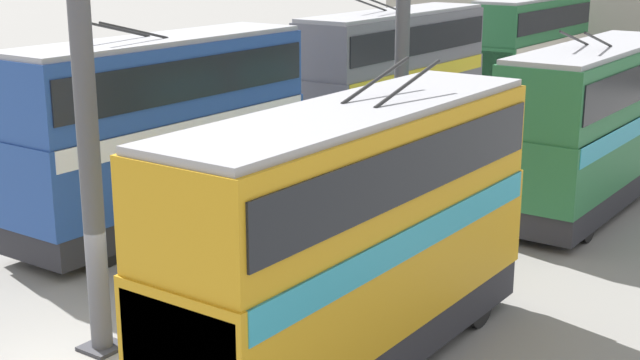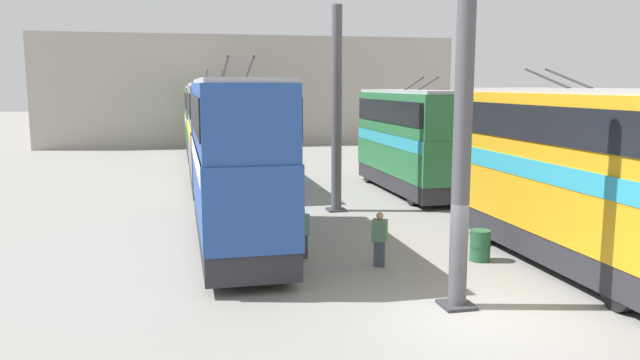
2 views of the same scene
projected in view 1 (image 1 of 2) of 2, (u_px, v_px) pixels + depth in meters
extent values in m
cylinder|color=#4C4C51|center=(89.00, 147.00, 16.91)|extent=(0.43, 0.43, 8.41)
cube|color=#333338|center=(103.00, 347.00, 18.00)|extent=(0.77, 0.77, 0.08)
cylinder|color=#4C4C51|center=(402.00, 73.00, 26.13)|extent=(0.43, 0.43, 8.41)
cube|color=#333338|center=(398.00, 208.00, 27.23)|extent=(0.77, 0.77, 0.08)
cylinder|color=black|center=(477.00, 303.00, 18.97)|extent=(1.04, 0.30, 1.04)
cylinder|color=black|center=(392.00, 282.00, 20.14)|extent=(1.04, 0.30, 1.04)
cube|color=#28282D|center=(355.00, 336.00, 17.04)|extent=(9.32, 2.45, 0.78)
cube|color=gold|center=(356.00, 266.00, 16.66)|extent=(9.51, 2.50, 2.07)
cube|color=teal|center=(356.00, 227.00, 16.46)|extent=(9.22, 2.54, 0.55)
cube|color=gold|center=(357.00, 164.00, 16.14)|extent=(9.41, 2.42, 1.86)
cube|color=black|center=(357.00, 159.00, 16.12)|extent=(9.13, 2.51, 1.02)
cube|color=#9E9EA3|center=(358.00, 110.00, 15.88)|extent=(9.32, 2.25, 0.14)
cube|color=black|center=(179.00, 346.00, 12.92)|extent=(0.12, 2.30, 1.32)
cylinder|color=#282828|center=(408.00, 83.00, 16.52)|extent=(2.35, 0.07, 0.65)
cylinder|color=#282828|center=(376.00, 80.00, 16.92)|extent=(2.35, 0.07, 0.65)
cylinder|color=black|center=(591.00, 166.00, 30.61)|extent=(0.91, 0.30, 0.91)
cylinder|color=black|center=(585.00, 226.00, 24.26)|extent=(0.91, 0.30, 0.91)
cylinder|color=black|center=(513.00, 212.00, 25.43)|extent=(0.91, 0.30, 0.91)
cube|color=#28282D|center=(588.00, 188.00, 27.31)|extent=(9.39, 2.45, 0.75)
cube|color=#286B3D|center=(591.00, 145.00, 26.96)|extent=(9.58, 2.50, 1.91)
cube|color=teal|center=(593.00, 123.00, 26.78)|extent=(9.29, 2.54, 0.55)
cube|color=#286B3D|center=(597.00, 83.00, 26.45)|extent=(9.48, 2.42, 1.93)
cube|color=black|center=(597.00, 79.00, 26.43)|extent=(9.20, 2.51, 1.06)
cube|color=#9E9EA3|center=(599.00, 48.00, 26.18)|extent=(9.39, 2.25, 0.14)
cube|color=black|center=(638.00, 115.00, 30.63)|extent=(0.12, 2.30, 1.22)
cylinder|color=#282828|center=(599.00, 40.00, 24.95)|extent=(2.35, 0.07, 0.65)
cylinder|color=#282828|center=(574.00, 38.00, 25.34)|extent=(2.35, 0.07, 0.65)
cylinder|color=black|center=(272.00, 187.00, 27.74)|extent=(1.04, 0.30, 1.04)
cylinder|color=black|center=(221.00, 177.00, 28.91)|extent=(1.04, 0.30, 1.04)
cylinder|color=black|center=(105.00, 247.00, 22.42)|extent=(1.04, 0.30, 1.04)
cylinder|color=black|center=(51.00, 231.00, 23.59)|extent=(1.04, 0.30, 1.04)
cube|color=#28282D|center=(168.00, 203.00, 25.55)|extent=(9.57, 2.45, 0.78)
cube|color=#234793|center=(165.00, 152.00, 25.15)|extent=(9.77, 2.50, 2.22)
cube|color=white|center=(164.00, 123.00, 24.93)|extent=(9.47, 2.54, 0.55)
cube|color=#234793|center=(162.00, 78.00, 24.60)|extent=(9.67, 2.42, 1.99)
cube|color=black|center=(162.00, 75.00, 24.57)|extent=(9.38, 2.51, 1.10)
cube|color=#9E9EA3|center=(160.00, 40.00, 24.32)|extent=(9.57, 2.25, 0.14)
cube|color=black|center=(271.00, 117.00, 28.88)|extent=(0.12, 2.30, 1.42)
cylinder|color=#282828|center=(135.00, 31.00, 23.07)|extent=(2.35, 0.07, 0.65)
cylinder|color=#282828|center=(116.00, 29.00, 23.46)|extent=(2.35, 0.07, 0.65)
cylinder|color=black|center=(461.00, 121.00, 37.96)|extent=(0.99, 0.30, 0.99)
cylinder|color=black|center=(418.00, 115.00, 39.14)|extent=(0.99, 0.30, 0.99)
cylinder|color=black|center=(366.00, 155.00, 32.05)|extent=(0.99, 0.30, 0.99)
cylinder|color=black|center=(319.00, 147.00, 33.22)|extent=(0.99, 0.30, 0.99)
cube|color=#28282D|center=(393.00, 129.00, 35.47)|extent=(10.31, 2.45, 0.77)
cube|color=slate|center=(394.00, 93.00, 35.08)|extent=(10.52, 2.50, 2.18)
cube|color=yellow|center=(395.00, 72.00, 34.87)|extent=(10.20, 2.54, 0.55)
cube|color=slate|center=(395.00, 40.00, 34.54)|extent=(10.41, 2.42, 1.96)
cube|color=black|center=(396.00, 37.00, 34.51)|extent=(10.10, 2.51, 1.08)
cube|color=#9E9EA3|center=(396.00, 13.00, 34.26)|extent=(10.31, 2.25, 0.14)
cube|color=black|center=(455.00, 72.00, 39.12)|extent=(0.12, 2.30, 1.39)
cylinder|color=#282828|center=(386.00, 6.00, 32.94)|extent=(2.35, 0.07, 0.65)
cylinder|color=#282828|center=(370.00, 5.00, 33.33)|extent=(2.35, 0.07, 0.65)
cylinder|color=black|center=(520.00, 100.00, 42.88)|extent=(0.97, 0.30, 0.97)
cylinder|color=black|center=(480.00, 96.00, 44.06)|extent=(0.97, 0.30, 0.97)
cylinder|color=black|center=(571.00, 82.00, 48.34)|extent=(0.97, 0.30, 0.97)
cylinder|color=black|center=(535.00, 78.00, 49.52)|extent=(0.97, 0.30, 0.97)
cube|color=#28282D|center=(529.00, 85.00, 46.23)|extent=(9.74, 2.45, 0.77)
cube|color=#286B3D|center=(531.00, 58.00, 45.87)|extent=(9.94, 2.50, 2.02)
cube|color=silver|center=(531.00, 44.00, 45.67)|extent=(9.64, 2.54, 0.55)
cube|color=#286B3D|center=(533.00, 19.00, 45.34)|extent=(9.84, 2.42, 1.97)
cube|color=black|center=(533.00, 17.00, 45.32)|extent=(9.54, 2.51, 1.08)
cube|color=black|center=(490.00, 65.00, 41.95)|extent=(0.12, 2.30, 1.29)
cube|color=#2D2D33|center=(173.00, 241.00, 23.33)|extent=(0.32, 0.36, 0.73)
cube|color=#4C7051|center=(172.00, 216.00, 23.15)|extent=(0.41, 0.48, 0.64)
sphere|color=tan|center=(171.00, 200.00, 23.04)|extent=(0.21, 0.21, 0.21)
cube|color=#384251|center=(196.00, 271.00, 21.16)|extent=(0.33, 0.36, 0.75)
cube|color=#4C7051|center=(195.00, 244.00, 20.98)|extent=(0.43, 0.48, 0.65)
sphere|color=#A37A5B|center=(195.00, 226.00, 20.87)|extent=(0.21, 0.21, 0.21)
cylinder|color=#235638|center=(299.00, 299.00, 19.31)|extent=(0.61, 0.61, 0.94)
cylinder|color=#235638|center=(299.00, 299.00, 19.31)|extent=(0.64, 0.64, 0.04)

